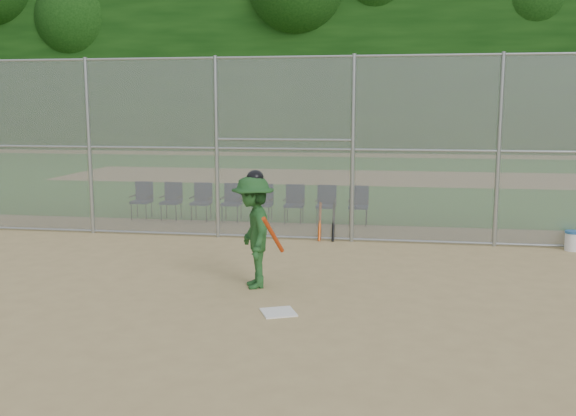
# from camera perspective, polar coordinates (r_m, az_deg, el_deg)

# --- Properties ---
(ground) EXTENTS (100.00, 100.00, 0.00)m
(ground) POSITION_cam_1_polar(r_m,az_deg,el_deg) (9.39, -2.46, -9.01)
(ground) COLOR tan
(ground) RESTS_ON ground
(grass_strip) EXTENTS (100.00, 100.00, 0.00)m
(grass_strip) POSITION_cam_1_polar(r_m,az_deg,el_deg) (26.96, 5.26, 2.75)
(grass_strip) COLOR #28671F
(grass_strip) RESTS_ON ground
(dirt_patch_far) EXTENTS (24.00, 24.00, 0.00)m
(dirt_patch_far) POSITION_cam_1_polar(r_m,az_deg,el_deg) (26.96, 5.26, 2.75)
(dirt_patch_far) COLOR tan
(dirt_patch_far) RESTS_ON ground
(backstop_fence) EXTENTS (16.09, 0.09, 4.00)m
(backstop_fence) POSITION_cam_1_polar(r_m,az_deg,el_deg) (13.89, 1.65, 5.54)
(backstop_fence) COLOR gray
(backstop_fence) RESTS_ON ground
(treeline) EXTENTS (81.00, 60.00, 11.00)m
(treeline) POSITION_cam_1_polar(r_m,az_deg,el_deg) (28.92, 5.70, 14.06)
(treeline) COLOR black
(treeline) RESTS_ON ground
(home_plate) EXTENTS (0.60, 0.60, 0.02)m
(home_plate) POSITION_cam_1_polar(r_m,az_deg,el_deg) (9.23, -0.86, -9.25)
(home_plate) COLOR white
(home_plate) RESTS_ON ground
(batter_at_plate) EXTENTS (1.05, 1.38, 1.91)m
(batter_at_plate) POSITION_cam_1_polar(r_m,az_deg,el_deg) (10.33, -3.10, -2.06)
(batter_at_plate) COLOR #1F4D21
(batter_at_plate) RESTS_ON ground
(water_cooler) EXTENTS (0.32, 0.32, 0.41)m
(water_cooler) POSITION_cam_1_polar(r_m,az_deg,el_deg) (14.30, 23.98, -2.67)
(water_cooler) COLOR white
(water_cooler) RESTS_ON ground
(spare_bats) EXTENTS (0.36, 0.34, 0.83)m
(spare_bats) POSITION_cam_1_polar(r_m,az_deg,el_deg) (14.06, 3.45, -1.24)
(spare_bats) COLOR #D84C14
(spare_bats) RESTS_ON ground
(chair_0) EXTENTS (0.54, 0.52, 0.96)m
(chair_0) POSITION_cam_1_polar(r_m,az_deg,el_deg) (17.18, -12.91, 0.64)
(chair_0) COLOR #101C3B
(chair_0) RESTS_ON ground
(chair_1) EXTENTS (0.54, 0.52, 0.96)m
(chair_1) POSITION_cam_1_polar(r_m,az_deg,el_deg) (16.90, -10.37, 0.58)
(chair_1) COLOR #101C3B
(chair_1) RESTS_ON ground
(chair_2) EXTENTS (0.54, 0.52, 0.96)m
(chair_2) POSITION_cam_1_polar(r_m,az_deg,el_deg) (16.64, -7.75, 0.52)
(chair_2) COLOR #101C3B
(chair_2) RESTS_ON ground
(chair_3) EXTENTS (0.54, 0.52, 0.96)m
(chair_3) POSITION_cam_1_polar(r_m,az_deg,el_deg) (16.43, -5.05, 0.46)
(chair_3) COLOR #101C3B
(chair_3) RESTS_ON ground
(chair_4) EXTENTS (0.54, 0.52, 0.96)m
(chair_4) POSITION_cam_1_polar(r_m,az_deg,el_deg) (16.25, -2.29, 0.39)
(chair_4) COLOR #101C3B
(chair_4) RESTS_ON ground
(chair_5) EXTENTS (0.54, 0.52, 0.96)m
(chair_5) POSITION_cam_1_polar(r_m,az_deg,el_deg) (16.11, 0.53, 0.33)
(chair_5) COLOR #101C3B
(chair_5) RESTS_ON ground
(chair_6) EXTENTS (0.54, 0.52, 0.96)m
(chair_6) POSITION_cam_1_polar(r_m,az_deg,el_deg) (16.01, 3.39, 0.26)
(chair_6) COLOR #101C3B
(chair_6) RESTS_ON ground
(chair_7) EXTENTS (0.54, 0.52, 0.96)m
(chair_7) POSITION_cam_1_polar(r_m,az_deg,el_deg) (15.95, 6.28, 0.19)
(chair_7) COLOR #101C3B
(chair_7) RESTS_ON ground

